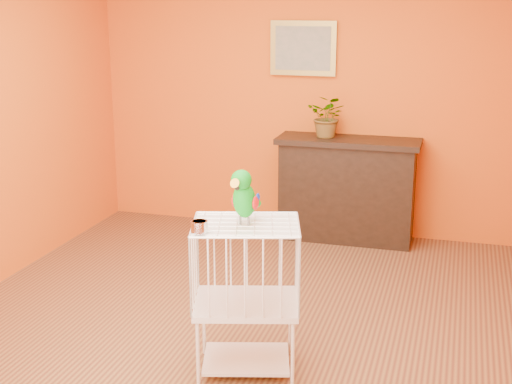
% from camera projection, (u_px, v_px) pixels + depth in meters
% --- Properties ---
extents(ground, '(4.50, 4.50, 0.00)m').
position_uv_depth(ground, '(229.00, 323.00, 4.99)').
color(ground, brown).
rests_on(ground, ground).
extents(room_shell, '(4.50, 4.50, 4.50)m').
position_uv_depth(room_shell, '(227.00, 97.00, 4.57)').
color(room_shell, '#CF5813').
rests_on(room_shell, ground).
extents(console_cabinet, '(1.30, 0.47, 0.96)m').
position_uv_depth(console_cabinet, '(347.00, 190.00, 6.60)').
color(console_cabinet, black).
rests_on(console_cabinet, ground).
extents(potted_plant, '(0.42, 0.45, 0.30)m').
position_uv_depth(potted_plant, '(327.00, 122.00, 6.47)').
color(potted_plant, '#26722D').
rests_on(potted_plant, console_cabinet).
extents(framed_picture, '(0.62, 0.04, 0.50)m').
position_uv_depth(framed_picture, '(303.00, 48.00, 6.58)').
color(framed_picture, '#A58E3A').
rests_on(framed_picture, room_shell).
extents(birdcage, '(0.71, 0.61, 0.94)m').
position_uv_depth(birdcage, '(246.00, 296.00, 4.23)').
color(birdcage, silver).
rests_on(birdcage, ground).
extents(feed_cup, '(0.09, 0.09, 0.07)m').
position_uv_depth(feed_cup, '(199.00, 227.00, 3.94)').
color(feed_cup, silver).
rests_on(feed_cup, birdcage).
extents(parrot, '(0.17, 0.30, 0.33)m').
position_uv_depth(parrot, '(244.00, 196.00, 4.05)').
color(parrot, '#59544C').
rests_on(parrot, birdcage).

